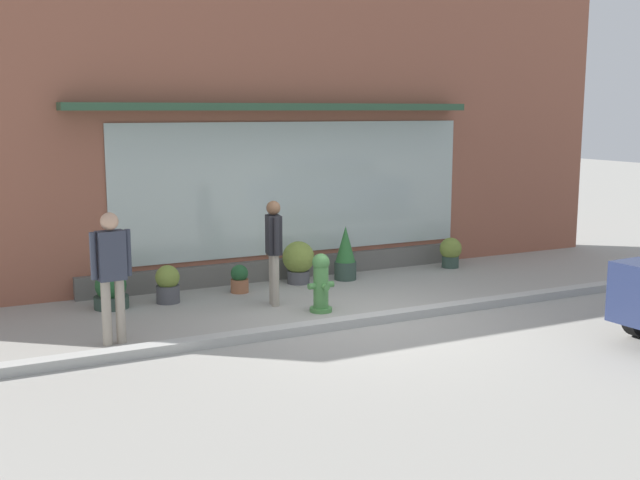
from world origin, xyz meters
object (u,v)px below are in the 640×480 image
Objects in this scene: fire_hydrant at (321,282)px; potted_plant_trailing_edge at (298,260)px; pedestrian_passerby at (111,267)px; potted_plant_corner_tall at (451,252)px; potted_plant_by_entrance at (111,291)px; potted_plant_low_front at (168,284)px; pedestrian_with_handbag at (274,245)px; potted_plant_near_hydrant at (345,254)px; potted_plant_window_right at (240,279)px.

potted_plant_trailing_edge is (0.49, 1.84, -0.04)m from fire_hydrant.
potted_plant_corner_tall is at bearing -169.37° from pedestrian_passerby.
potted_plant_by_entrance is (-2.71, 1.59, -0.17)m from fire_hydrant.
pedestrian_with_handbag is at bearing -30.73° from potted_plant_low_front.
pedestrian_passerby is 4.15m from potted_plant_trailing_edge.
pedestrian_passerby is 2.32× the size of potted_plant_trailing_edge.
potted_plant_low_front is 3.22m from potted_plant_near_hydrant.
pedestrian_passerby is at bearing -175.33° from fire_hydrant.
potted_plant_near_hydrant is (3.21, 0.22, 0.16)m from potted_plant_low_front.
potted_plant_window_right is 1.16m from potted_plant_trailing_edge.
pedestrian_with_handbag is at bearing -166.41° from pedestrian_passerby.
potted_plant_trailing_edge is at bearing 8.91° from potted_plant_window_right.
potted_plant_window_right is (-0.64, 1.66, -0.21)m from fire_hydrant.
pedestrian_passerby reaches higher than fire_hydrant.
potted_plant_by_entrance is 0.61× the size of potted_plant_near_hydrant.
potted_plant_near_hydrant is at bearing 2.25° from potted_plant_by_entrance.
potted_plant_corner_tall is at bearing -64.91° from pedestrian_with_handbag.
potted_plant_corner_tall reaches higher than potted_plant_window_right.
potted_plant_near_hydrant is at bearing 3.90° from potted_plant_low_front.
pedestrian_passerby is 2.88× the size of potted_plant_low_front.
potted_plant_low_front is (-1.41, 0.84, -0.62)m from pedestrian_with_handbag.
potted_plant_by_entrance is 0.99× the size of potted_plant_low_front.
pedestrian_passerby reaches higher than potted_plant_low_front.
fire_hydrant reaches higher than potted_plant_by_entrance.
potted_plant_trailing_edge reaches higher than potted_plant_window_right.
potted_plant_low_front is (-1.22, -0.13, 0.07)m from potted_plant_window_right.
fire_hydrant is 2.41m from potted_plant_low_front.
fire_hydrant is 1.79m from potted_plant_window_right.
fire_hydrant is 2.21m from potted_plant_near_hydrant.
potted_plant_near_hydrant reaches higher than fire_hydrant.
pedestrian_with_handbag reaches higher than potted_plant_window_right.
fire_hydrant is 1.90m from potted_plant_trailing_edge.
potted_plant_low_front reaches higher than potted_plant_window_right.
pedestrian_with_handbag is 2.76m from pedestrian_passerby.
potted_plant_near_hydrant is at bearing 2.42° from potted_plant_window_right.
potted_plant_trailing_edge is (3.20, 0.25, 0.13)m from potted_plant_by_entrance.
potted_plant_low_front is (1.18, 1.77, -0.70)m from pedestrian_passerby.
potted_plant_near_hydrant is (0.86, -0.09, 0.05)m from potted_plant_trailing_edge.
potted_plant_near_hydrant reaches higher than potted_plant_trailing_edge.
potted_plant_by_entrance is 1.02× the size of potted_plant_corner_tall.
potted_plant_near_hydrant reaches higher than potted_plant_window_right.
pedestrian_passerby is at bearing -141.53° from potted_plant_window_right.
potted_plant_near_hydrant is (4.06, 0.16, 0.18)m from potted_plant_by_entrance.
fire_hydrant is 3.10m from pedestrian_passerby.
pedestrian_with_handbag is 1.58m from potted_plant_trailing_edge.
potted_plant_low_front is 0.62× the size of potted_plant_near_hydrant.
fire_hydrant is at bearing -68.88° from potted_plant_window_right.
potted_plant_by_entrance reaches higher than potted_plant_corner_tall.
pedestrian_passerby is 2.92× the size of potted_plant_by_entrance.
pedestrian_with_handbag is 2.14m from potted_plant_near_hydrant.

